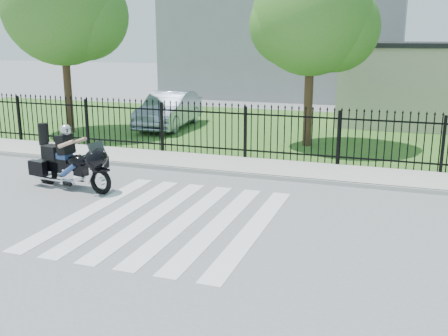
% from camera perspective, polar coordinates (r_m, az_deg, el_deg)
% --- Properties ---
extents(ground, '(120.00, 120.00, 0.00)m').
position_cam_1_polar(ground, '(11.95, -6.09, -5.53)').
color(ground, slate).
rests_on(ground, ground).
extents(crosswalk, '(5.00, 5.50, 0.01)m').
position_cam_1_polar(crosswalk, '(11.95, -6.09, -5.51)').
color(crosswalk, silver).
rests_on(crosswalk, ground).
extents(sidewalk, '(40.00, 2.00, 0.12)m').
position_cam_1_polar(sidewalk, '(16.39, 1.29, 0.26)').
color(sidewalk, '#ADAAA3').
rests_on(sidewalk, ground).
extents(curb, '(40.00, 0.12, 0.12)m').
position_cam_1_polar(curb, '(15.48, 0.16, -0.59)').
color(curb, '#ADAAA3').
rests_on(curb, ground).
extents(grass_strip, '(40.00, 12.00, 0.02)m').
position_cam_1_polar(grass_strip, '(23.03, 6.63, 4.14)').
color(grass_strip, '#356121').
rests_on(grass_strip, ground).
extents(iron_fence, '(26.00, 0.04, 1.80)m').
position_cam_1_polar(iron_fence, '(17.15, 2.33, 3.76)').
color(iron_fence, black).
rests_on(iron_fence, ground).
extents(tree_left, '(4.80, 4.80, 7.58)m').
position_cam_1_polar(tree_left, '(22.96, -17.24, 16.53)').
color(tree_left, '#382316').
rests_on(tree_left, ground).
extents(tree_mid, '(4.20, 4.20, 6.78)m').
position_cam_1_polar(tree_mid, '(19.45, 9.52, 15.97)').
color(tree_mid, '#382316').
rests_on(tree_mid, ground).
extents(building_tall, '(15.00, 10.00, 12.00)m').
position_cam_1_polar(building_tall, '(37.04, 7.12, 17.25)').
color(building_tall, gray).
rests_on(building_tall, ground).
extents(motorcycle_rider, '(2.67, 1.19, 1.78)m').
position_cam_1_polar(motorcycle_rider, '(14.64, -16.46, 0.64)').
color(motorcycle_rider, black).
rests_on(motorcycle_rider, ground).
extents(parked_car, '(2.05, 4.89, 1.57)m').
position_cam_1_polar(parked_car, '(23.46, -6.01, 6.31)').
color(parked_car, '#8C98B0').
rests_on(parked_car, grass_strip).
extents(litter_bin, '(0.45, 0.45, 0.79)m').
position_cam_1_polar(litter_bin, '(20.26, -19.08, 3.51)').
color(litter_bin, black).
rests_on(litter_bin, sidewalk).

